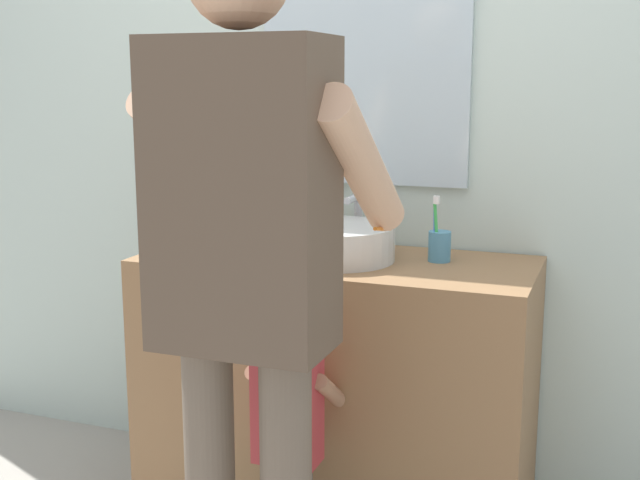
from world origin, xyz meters
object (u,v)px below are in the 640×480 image
(toothbrush_cup, at_px, (439,244))
(child_toddler, at_px, (289,423))
(soap_bottle, at_px, (252,229))
(adult_parent, at_px, (246,243))

(toothbrush_cup, distance_m, child_toddler, 0.72)
(toothbrush_cup, relative_size, soap_bottle, 1.25)
(soap_bottle, height_order, adult_parent, adult_parent)
(child_toddler, distance_m, adult_parent, 0.66)
(toothbrush_cup, height_order, adult_parent, adult_parent)
(soap_bottle, xyz_separation_m, adult_parent, (0.34, -0.76, 0.12))
(child_toddler, xyz_separation_m, adult_parent, (0.03, -0.32, 0.58))
(toothbrush_cup, height_order, soap_bottle, toothbrush_cup)
(toothbrush_cup, xyz_separation_m, adult_parent, (-0.28, -0.79, 0.13))
(toothbrush_cup, distance_m, adult_parent, 0.85)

